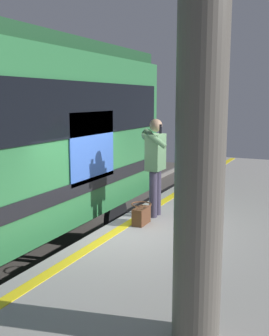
# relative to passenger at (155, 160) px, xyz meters

# --- Properties ---
(ground_plane) EXTENTS (25.49, 25.49, 0.00)m
(ground_plane) POSITION_rel_passenger_xyz_m (0.77, -0.51, -2.04)
(ground_plane) COLOR #4C4742
(platform) EXTENTS (16.99, 5.12, 1.04)m
(platform) POSITION_rel_passenger_xyz_m (0.77, 2.05, -1.52)
(platform) COLOR gray
(platform) RESTS_ON ground
(safety_line) EXTENTS (16.65, 0.16, 0.01)m
(safety_line) POSITION_rel_passenger_xyz_m (0.77, -0.21, -1.00)
(safety_line) COLOR yellow
(safety_line) RESTS_ON platform
(track_rail_near) EXTENTS (22.09, 0.08, 0.16)m
(track_rail_near) POSITION_rel_passenger_xyz_m (0.77, -1.66, -1.96)
(track_rail_near) COLOR slate
(track_rail_near) RESTS_ON ground
(passenger) EXTENTS (0.57, 0.55, 1.70)m
(passenger) POSITION_rel_passenger_xyz_m (0.00, 0.00, 0.00)
(passenger) COLOR #383347
(passenger) RESTS_ON platform
(handbag) EXTENTS (0.37, 0.34, 0.35)m
(handbag) POSITION_rel_passenger_xyz_m (0.55, -0.01, -0.84)
(handbag) COLOR #59331E
(handbag) RESTS_ON platform
(station_column) EXTENTS (0.41, 0.41, 3.21)m
(station_column) POSITION_rel_passenger_xyz_m (3.26, 1.74, 0.60)
(station_column) COLOR #59544C
(station_column) RESTS_ON platform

